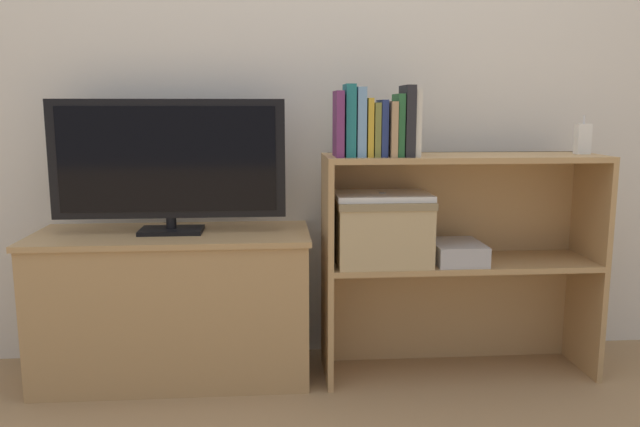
{
  "coord_description": "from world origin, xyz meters",
  "views": [
    {
      "loc": [
        -0.17,
        -2.02,
        0.98
      ],
      "look_at": [
        0.0,
        0.15,
        0.61
      ],
      "focal_mm": 35.0,
      "sensor_mm": 36.0,
      "label": 1
    }
  ],
  "objects_px": {
    "book_charcoal": "(407,121)",
    "storage_basket_left": "(382,228)",
    "book_ivory": "(415,123)",
    "baby_monitor": "(583,139)",
    "book_forest": "(398,125)",
    "magazine_stack": "(457,252)",
    "book_olive": "(375,130)",
    "book_navy": "(382,128)",
    "book_tan": "(391,129)",
    "tv": "(169,162)",
    "book_mustard": "(368,127)",
    "book_plum": "(338,124)",
    "laptop": "(382,196)",
    "book_skyblue": "(360,122)",
    "book_teal": "(349,121)",
    "tv_stand": "(175,305)"
  },
  "relations": [
    {
      "from": "book_charcoal",
      "to": "storage_basket_left",
      "type": "xyz_separation_m",
      "value": [
        -0.08,
        0.03,
        -0.38
      ]
    },
    {
      "from": "book_ivory",
      "to": "baby_monitor",
      "type": "xyz_separation_m",
      "value": [
        0.62,
        0.04,
        -0.06
      ]
    },
    {
      "from": "book_forest",
      "to": "baby_monitor",
      "type": "bearing_deg",
      "value": 3.65
    },
    {
      "from": "storage_basket_left",
      "to": "magazine_stack",
      "type": "height_order",
      "value": "storage_basket_left"
    },
    {
      "from": "book_olive",
      "to": "book_navy",
      "type": "height_order",
      "value": "book_navy"
    },
    {
      "from": "book_tan",
      "to": "baby_monitor",
      "type": "bearing_deg",
      "value": 3.52
    },
    {
      "from": "baby_monitor",
      "to": "storage_basket_left",
      "type": "distance_m",
      "value": 0.79
    },
    {
      "from": "tv",
      "to": "book_mustard",
      "type": "relative_size",
      "value": 4.12
    },
    {
      "from": "tv",
      "to": "book_charcoal",
      "type": "bearing_deg",
      "value": -6.04
    },
    {
      "from": "book_plum",
      "to": "book_tan",
      "type": "bearing_deg",
      "value": 0.0
    },
    {
      "from": "book_charcoal",
      "to": "laptop",
      "type": "xyz_separation_m",
      "value": [
        -0.08,
        0.03,
        -0.26
      ]
    },
    {
      "from": "book_tan",
      "to": "book_forest",
      "type": "relative_size",
      "value": 0.88
    },
    {
      "from": "tv",
      "to": "book_skyblue",
      "type": "relative_size",
      "value": 3.48
    },
    {
      "from": "baby_monitor",
      "to": "book_plum",
      "type": "bearing_deg",
      "value": -177.19
    },
    {
      "from": "book_plum",
      "to": "baby_monitor",
      "type": "xyz_separation_m",
      "value": [
        0.89,
        0.04,
        -0.06
      ]
    },
    {
      "from": "book_tan",
      "to": "magazine_stack",
      "type": "height_order",
      "value": "book_tan"
    },
    {
      "from": "book_charcoal",
      "to": "tv",
      "type": "bearing_deg",
      "value": 173.96
    },
    {
      "from": "tv",
      "to": "book_olive",
      "type": "relative_size",
      "value": 4.47
    },
    {
      "from": "book_ivory",
      "to": "magazine_stack",
      "type": "xyz_separation_m",
      "value": [
        0.17,
        0.02,
        -0.46
      ]
    },
    {
      "from": "book_teal",
      "to": "magazine_stack",
      "type": "xyz_separation_m",
      "value": [
        0.39,
        0.02,
        -0.47
      ]
    },
    {
      "from": "book_ivory",
      "to": "book_teal",
      "type": "bearing_deg",
      "value": 180.0
    },
    {
      "from": "book_plum",
      "to": "book_skyblue",
      "type": "xyz_separation_m",
      "value": [
        0.07,
        0.0,
        0.01
      ]
    },
    {
      "from": "book_skyblue",
      "to": "book_ivory",
      "type": "relative_size",
      "value": 1.03
    },
    {
      "from": "tv",
      "to": "laptop",
      "type": "distance_m",
      "value": 0.76
    },
    {
      "from": "book_navy",
      "to": "book_tan",
      "type": "distance_m",
      "value": 0.03
    },
    {
      "from": "book_forest",
      "to": "magazine_stack",
      "type": "distance_m",
      "value": 0.51
    },
    {
      "from": "tv_stand",
      "to": "magazine_stack",
      "type": "bearing_deg",
      "value": -4.1
    },
    {
      "from": "tv_stand",
      "to": "tv",
      "type": "distance_m",
      "value": 0.52
    },
    {
      "from": "tv_stand",
      "to": "book_plum",
      "type": "xyz_separation_m",
      "value": [
        0.59,
        -0.09,
        0.65
      ]
    },
    {
      "from": "tv_stand",
      "to": "laptop",
      "type": "distance_m",
      "value": 0.85
    },
    {
      "from": "baby_monitor",
      "to": "storage_basket_left",
      "type": "height_order",
      "value": "baby_monitor"
    },
    {
      "from": "book_navy",
      "to": "book_tan",
      "type": "xyz_separation_m",
      "value": [
        0.03,
        0.0,
        -0.0
      ]
    },
    {
      "from": "book_navy",
      "to": "book_ivory",
      "type": "distance_m",
      "value": 0.11
    },
    {
      "from": "book_olive",
      "to": "book_ivory",
      "type": "xyz_separation_m",
      "value": [
        0.14,
        0.0,
        0.02
      ]
    },
    {
      "from": "book_ivory",
      "to": "baby_monitor",
      "type": "distance_m",
      "value": 0.63
    },
    {
      "from": "book_tan",
      "to": "storage_basket_left",
      "type": "bearing_deg",
      "value": 125.17
    },
    {
      "from": "book_forest",
      "to": "tv",
      "type": "bearing_deg",
      "value": 173.73
    },
    {
      "from": "book_tan",
      "to": "baby_monitor",
      "type": "height_order",
      "value": "book_tan"
    },
    {
      "from": "tv_stand",
      "to": "baby_monitor",
      "type": "bearing_deg",
      "value": -1.75
    },
    {
      "from": "baby_monitor",
      "to": "tv",
      "type": "bearing_deg",
      "value": 178.31
    },
    {
      "from": "book_mustard",
      "to": "book_tan",
      "type": "bearing_deg",
      "value": 0.0
    },
    {
      "from": "book_teal",
      "to": "book_tan",
      "type": "relative_size",
      "value": 1.31
    },
    {
      "from": "book_navy",
      "to": "book_forest",
      "type": "bearing_deg",
      "value": 0.0
    },
    {
      "from": "book_ivory",
      "to": "book_plum",
      "type": "bearing_deg",
      "value": 180.0
    },
    {
      "from": "book_teal",
      "to": "laptop",
      "type": "bearing_deg",
      "value": 13.04
    },
    {
      "from": "tv",
      "to": "book_skyblue",
      "type": "xyz_separation_m",
      "value": [
        0.66,
        -0.09,
        0.14
      ]
    },
    {
      "from": "book_forest",
      "to": "magazine_stack",
      "type": "bearing_deg",
      "value": 3.94
    },
    {
      "from": "tv",
      "to": "book_plum",
      "type": "relative_size",
      "value": 3.68
    },
    {
      "from": "book_skyblue",
      "to": "magazine_stack",
      "type": "distance_m",
      "value": 0.59
    },
    {
      "from": "book_mustard",
      "to": "book_forest",
      "type": "distance_m",
      "value": 0.1
    }
  ]
}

